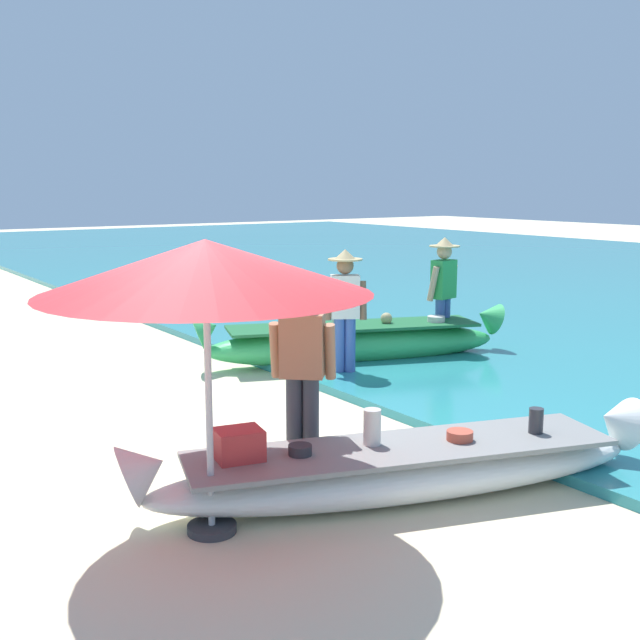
% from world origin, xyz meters
% --- Properties ---
extents(ground_plane, '(80.00, 80.00, 0.00)m').
position_xyz_m(ground_plane, '(0.00, 0.00, 0.00)').
color(ground_plane, beige).
extents(sea, '(24.00, 56.00, 0.10)m').
position_xyz_m(sea, '(14.22, 8.00, 0.05)').
color(sea, teal).
rests_on(sea, ground).
extents(boat_white_foreground, '(4.41, 1.98, 0.74)m').
position_xyz_m(boat_white_foreground, '(0.89, -1.18, 0.25)').
color(boat_white_foreground, white).
rests_on(boat_white_foreground, ground).
extents(boat_green_midground, '(4.40, 2.17, 0.86)m').
position_xyz_m(boat_green_midground, '(3.45, 2.87, 0.31)').
color(boat_green_midground, '#38B760').
rests_on(boat_green_midground, ground).
extents(person_vendor_hatted, '(0.57, 0.46, 1.69)m').
position_xyz_m(person_vendor_hatted, '(2.83, 2.24, 0.98)').
color(person_vendor_hatted, '#3D5BA8').
rests_on(person_vendor_hatted, ground).
extents(person_tourist_customer, '(0.54, 0.51, 1.68)m').
position_xyz_m(person_tourist_customer, '(0.44, -0.44, 0.95)').
color(person_tourist_customer, '#333842').
rests_on(person_tourist_customer, ground).
extents(person_vendor_assistant, '(0.58, 0.44, 1.74)m').
position_xyz_m(person_vendor_assistant, '(4.87, 2.58, 1.01)').
color(person_vendor_assistant, '#3D5BA8').
rests_on(person_vendor_assistant, ground).
extents(patio_umbrella_large, '(2.33, 2.33, 2.13)m').
position_xyz_m(patio_umbrella_large, '(-0.65, -0.90, 1.93)').
color(patio_umbrella_large, '#B7B7BC').
rests_on(patio_umbrella_large, ground).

